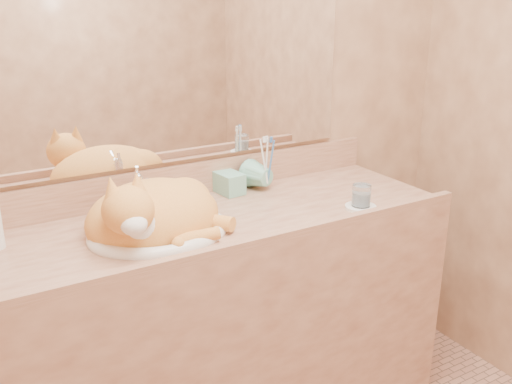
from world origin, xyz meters
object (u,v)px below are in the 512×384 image
vanity_counter (221,329)px  sink_basin (158,213)px  cat (152,212)px  soap_dispenser (238,174)px  toothbrush_cup (268,179)px  water_glass (361,195)px

vanity_counter → sink_basin: size_ratio=3.68×
cat → vanity_counter: bearing=1.0°
sink_basin → cat: size_ratio=1.01×
vanity_counter → soap_dispenser: soap_dispenser is taller
soap_dispenser → toothbrush_cup: (0.12, -0.01, -0.04)m
sink_basin → cat: (-0.02, 0.01, 0.00)m
vanity_counter → soap_dispenser: 0.56m
sink_basin → toothbrush_cup: size_ratio=3.96×
cat → toothbrush_cup: cat is taller
sink_basin → soap_dispenser: soap_dispenser is taller
vanity_counter → sink_basin: bearing=-174.7°
sink_basin → vanity_counter: bearing=13.8°
soap_dispenser → cat: bearing=-163.8°
toothbrush_cup → water_glass: toothbrush_cup is taller
vanity_counter → toothbrush_cup: bearing=27.0°
soap_dispenser → water_glass: 0.45m
vanity_counter → water_glass: (0.47, -0.17, 0.47)m
toothbrush_cup → water_glass: size_ratio=1.45×
vanity_counter → cat: cat is taller
cat → toothbrush_cup: size_ratio=3.93×
water_glass → vanity_counter: bearing=160.0°
sink_basin → toothbrush_cup: (0.49, 0.16, -0.02)m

